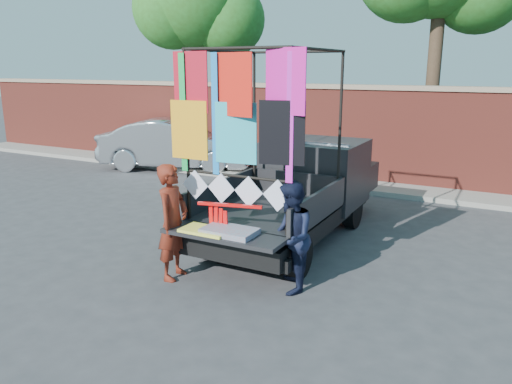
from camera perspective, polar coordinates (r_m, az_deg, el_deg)
The scene contains 9 objects.
ground at distance 7.54m, azimuth 0.11°, elevation -9.92°, with size 90.00×90.00×0.00m, color #38383A.
brick_wall at distance 13.59m, azimuth 14.10°, elevation 6.35°, with size 30.00×0.45×2.61m.
curb at distance 13.15m, azimuth 13.02°, elevation 0.54°, with size 30.00×1.20×0.12m, color gray.
tree_left at distance 17.32m, azimuth -6.78°, elevation 20.85°, with size 4.20×3.30×7.05m.
pickup_truck at distance 9.51m, azimuth 5.59°, elevation 0.48°, with size 2.11×5.30×3.34m.
sedan at distance 15.46m, azimuth -9.03°, elevation 5.39°, with size 1.61×4.62×1.52m, color #B0B2B7.
woman at distance 7.42m, azimuth -9.47°, elevation -3.40°, with size 0.63×0.41×1.73m, color maroon.
man at distance 6.92m, azimuth 3.94°, elevation -5.20°, with size 0.77×0.60×1.57m, color black.
streamer_bundle at distance 7.11m, azimuth -3.79°, elevation -2.90°, with size 0.92×0.28×0.65m.
Camera 1 is at (3.21, -6.09, 3.08)m, focal length 35.00 mm.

